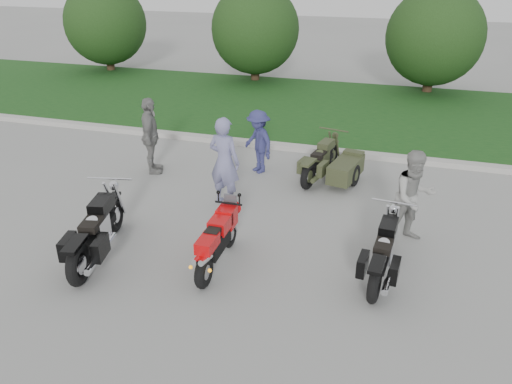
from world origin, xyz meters
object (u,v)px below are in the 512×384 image
(sportbike_red, at_px, (217,241))
(cruiser_right, at_px, (383,255))
(cruiser_sidecar, at_px, (335,166))
(person_grey, at_px, (413,197))
(cruiser_left, at_px, (96,234))
(person_back, at_px, (151,136))
(person_stripe, at_px, (224,162))
(person_denim, at_px, (258,142))

(sportbike_red, distance_m, cruiser_right, 2.80)
(cruiser_right, relative_size, cruiser_sidecar, 1.02)
(sportbike_red, xyz_separation_m, person_grey, (3.15, 1.91, 0.38))
(cruiser_left, distance_m, cruiser_right, 4.97)
(sportbike_red, xyz_separation_m, cruiser_sidecar, (1.38, 4.21, -0.12))
(person_back, bearing_deg, cruiser_left, 170.93)
(person_stripe, xyz_separation_m, person_back, (-2.33, 1.12, -0.03))
(sportbike_red, height_order, person_back, person_back)
(cruiser_right, xyz_separation_m, person_grey, (0.40, 1.40, 0.46))
(sportbike_red, distance_m, cruiser_left, 2.17)
(sportbike_red, height_order, cruiser_right, sportbike_red)
(cruiser_left, distance_m, person_denim, 4.91)
(sportbike_red, height_order, person_stripe, person_stripe)
(cruiser_sidecar, relative_size, person_stripe, 1.11)
(person_grey, xyz_separation_m, person_denim, (-3.69, 2.37, -0.11))
(cruiser_sidecar, distance_m, person_grey, 2.95)
(person_denim, bearing_deg, person_grey, 7.42)
(cruiser_right, xyz_separation_m, person_denim, (-3.30, 3.77, 0.35))
(person_grey, distance_m, person_denim, 4.39)
(sportbike_red, height_order, cruiser_sidecar, sportbike_red)
(cruiser_left, distance_m, cruiser_sidecar, 5.77)
(cruiser_sidecar, height_order, person_stripe, person_stripe)
(cruiser_sidecar, xyz_separation_m, person_stripe, (-2.09, -1.85, 0.58))
(person_grey, distance_m, person_back, 6.39)
(person_grey, relative_size, person_back, 0.95)
(sportbike_red, relative_size, person_denim, 1.18)
(person_grey, bearing_deg, person_back, 133.91)
(cruiser_right, height_order, cruiser_sidecar, cruiser_right)
(sportbike_red, relative_size, cruiser_right, 0.84)
(cruiser_sidecar, distance_m, person_stripe, 2.85)
(cruiser_sidecar, distance_m, person_denim, 1.96)
(cruiser_left, bearing_deg, cruiser_sidecar, 40.08)
(cruiser_right, height_order, person_back, person_back)
(sportbike_red, relative_size, cruiser_sidecar, 0.86)
(sportbike_red, height_order, person_denim, person_denim)
(person_denim, distance_m, person_back, 2.63)
(person_stripe, bearing_deg, cruiser_sidecar, -127.36)
(sportbike_red, bearing_deg, cruiser_sidecar, 71.28)
(sportbike_red, distance_m, person_denim, 4.32)
(person_grey, bearing_deg, cruiser_left, 171.32)
(cruiser_right, bearing_deg, cruiser_sidecar, 115.31)
(cruiser_right, distance_m, person_back, 6.53)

